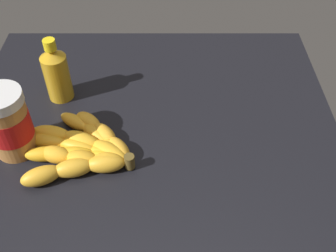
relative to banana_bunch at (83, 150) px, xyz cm
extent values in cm
cube|color=black|center=(12.61, 4.81, -3.52)|extent=(79.91, 78.56, 3.75)
ellipsoid|color=gold|center=(6.86, 0.13, 0.00)|extent=(6.46, 7.24, 3.29)
ellipsoid|color=gold|center=(3.58, 4.19, 0.00)|extent=(6.84, 7.04, 3.29)
ellipsoid|color=gold|center=(-0.19, 7.81, 0.00)|extent=(7.12, 6.73, 3.29)
ellipsoid|color=gold|center=(6.18, 0.09, -0.21)|extent=(7.22, 7.50, 2.87)
ellipsoid|color=gold|center=(1.83, 4.27, -0.21)|extent=(7.61, 7.07, 2.87)
ellipsoid|color=gold|center=(-2.99, 7.88, -0.21)|extent=(7.88, 6.54, 2.87)
ellipsoid|color=gold|center=(5.14, -0.68, 0.11)|extent=(8.92, 7.38, 3.50)
ellipsoid|color=gold|center=(-0.80, 2.27, 0.11)|extent=(9.03, 6.25, 3.50)
ellipsoid|color=gold|center=(-7.19, 4.03, 0.11)|extent=(8.80, 4.89, 3.50)
ellipsoid|color=gold|center=(4.83, -1.40, -0.13)|extent=(8.71, 5.93, 3.02)
ellipsoid|color=gold|center=(-1.33, 0.77, -0.13)|extent=(8.70, 5.18, 3.02)
ellipsoid|color=gold|center=(-7.70, 2.23, -0.13)|extent=(8.57, 4.36, 3.02)
ellipsoid|color=gold|center=(4.80, -2.10, -0.14)|extent=(8.19, 4.82, 3.01)
ellipsoid|color=gold|center=(-1.24, -1.08, -0.14)|extent=(7.91, 3.63, 3.01)
ellipsoid|color=gold|center=(-7.37, -1.09, -0.14)|extent=(7.91, 3.65, 3.01)
ellipsoid|color=gold|center=(5.17, -3.04, 0.10)|extent=(6.59, 3.80, 3.49)
ellipsoid|color=gold|center=(0.06, -2.53, 0.10)|extent=(6.88, 4.42, 3.49)
ellipsoid|color=gold|center=(-4.97, -1.49, 0.10)|extent=(7.09, 4.99, 3.49)
ellipsoid|color=gold|center=(4.76, -3.70, 0.13)|extent=(7.81, 4.30, 3.55)
ellipsoid|color=gold|center=(-1.12, -4.74, 0.13)|extent=(8.13, 5.28, 3.55)
ellipsoid|color=gold|center=(-6.79, -6.63, 0.13)|extent=(8.28, 6.15, 3.55)
cylinder|color=brown|center=(9.23, -3.24, 0.16)|extent=(2.00, 2.00, 3.00)
cylinder|color=#B27238|center=(-13.63, 1.74, 4.50)|extent=(8.15, 8.15, 12.29)
cylinder|color=#B71414|center=(-13.63, 1.74, 5.12)|extent=(8.31, 8.31, 5.53)
cylinder|color=gold|center=(-7.80, 17.79, 3.73)|extent=(5.59, 5.59, 10.75)
cone|color=gold|center=(-7.80, 17.79, 10.09)|extent=(5.59, 5.59, 1.97)
cylinder|color=yellow|center=(-7.80, 17.79, 12.23)|extent=(2.58, 2.58, 2.30)
camera|label=1|loc=(16.52, -52.01, 58.89)|focal=42.97mm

